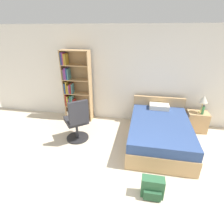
% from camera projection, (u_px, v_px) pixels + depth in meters
% --- Properties ---
extents(ground_plane, '(14.00, 14.00, 0.00)m').
position_uv_depth(ground_plane, '(112.00, 224.00, 2.45)').
color(ground_plane, beige).
extents(wall_back, '(9.00, 0.06, 2.60)m').
position_uv_depth(wall_back, '(134.00, 77.00, 4.76)').
color(wall_back, white).
rests_on(wall_back, ground_plane).
extents(bookshelf, '(0.78, 0.29, 1.99)m').
position_uv_depth(bookshelf, '(74.00, 89.00, 4.98)').
color(bookshelf, tan).
rests_on(bookshelf, ground_plane).
extents(bed, '(1.35, 2.02, 0.82)m').
position_uv_depth(bed, '(159.00, 131.00, 4.11)').
color(bed, tan).
rests_on(bed, ground_plane).
extents(office_chair, '(0.71, 0.72, 1.09)m').
position_uv_depth(office_chair, '(77.00, 122.00, 4.08)').
color(office_chair, '#232326').
rests_on(office_chair, ground_plane).
extents(nightstand, '(0.51, 0.41, 0.53)m').
position_uv_depth(nightstand, '(197.00, 121.00, 4.62)').
color(nightstand, tan).
rests_on(nightstand, ground_plane).
extents(table_lamp, '(0.22, 0.22, 0.47)m').
position_uv_depth(table_lamp, '(204.00, 99.00, 4.35)').
color(table_lamp, tan).
rests_on(table_lamp, nightstand).
extents(water_bottle, '(0.06, 0.06, 0.24)m').
position_uv_depth(water_bottle, '(203.00, 110.00, 4.36)').
color(water_bottle, '#3F8C4C').
rests_on(water_bottle, nightstand).
extents(backpack_green, '(0.36, 0.22, 0.36)m').
position_uv_depth(backpack_green, '(152.00, 188.00, 2.79)').
color(backpack_green, '#2D603D').
rests_on(backpack_green, ground_plane).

